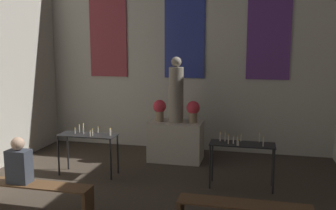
% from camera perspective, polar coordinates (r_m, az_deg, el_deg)
% --- Properties ---
extents(wall_back, '(7.33, 0.16, 5.66)m').
position_cam_1_polar(wall_back, '(9.33, 2.63, 10.63)').
color(wall_back, beige).
rests_on(wall_back, ground_plane).
extents(altar, '(1.19, 0.75, 0.89)m').
position_cam_1_polar(altar, '(8.59, 1.23, -5.50)').
color(altar, '#BCB29E').
rests_on(altar, ground_plane).
extents(statue, '(0.33, 0.33, 1.47)m').
position_cam_1_polar(statue, '(8.38, 1.26, 1.97)').
color(statue, gray).
rests_on(statue, altar).
extents(flower_vase_left, '(0.30, 0.30, 0.49)m').
position_cam_1_polar(flower_vase_left, '(8.52, -1.30, -0.57)').
color(flower_vase_left, '#937A5B').
rests_on(flower_vase_left, altar).
extents(flower_vase_right, '(0.30, 0.30, 0.49)m').
position_cam_1_polar(flower_vase_right, '(8.36, 3.84, -0.77)').
color(flower_vase_right, '#937A5B').
rests_on(flower_vase_right, altar).
extents(candle_rack_left, '(1.18, 0.44, 1.04)m').
position_cam_1_polar(candle_rack_left, '(7.75, -12.10, -5.29)').
color(candle_rack_left, black).
rests_on(candle_rack_left, ground_plane).
extents(candle_rack_right, '(1.18, 0.44, 1.02)m').
position_cam_1_polar(candle_rack_right, '(7.03, 11.20, -6.74)').
color(candle_rack_right, black).
rests_on(candle_rack_right, ground_plane).
extents(pew_back_left, '(1.86, 0.36, 0.44)m').
position_cam_1_polar(pew_back_left, '(6.47, -19.52, -12.23)').
color(pew_back_left, brown).
rests_on(pew_back_left, ground_plane).
extents(person_seated, '(0.36, 0.24, 0.75)m').
position_cam_1_polar(person_seated, '(6.47, -21.77, -8.14)').
color(person_seated, '#383D47').
rests_on(person_seated, pew_back_left).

